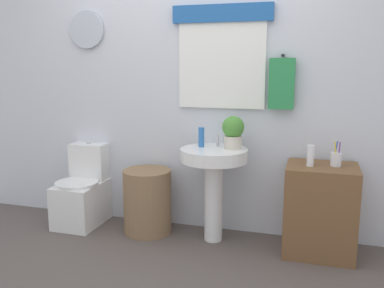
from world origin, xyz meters
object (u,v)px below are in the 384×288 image
Objects in this scene: soap_bottle at (201,137)px; laundry_hamper at (147,201)px; toilet at (83,193)px; toothbrush_cup at (336,159)px; lotion_bottle at (311,156)px; pedestal_sink at (214,171)px; potted_plant at (233,131)px; wooden_cabinet at (320,210)px.

laundry_hamper is at bearing -173.89° from soap_bottle.
toothbrush_cup reaches higher than toilet.
laundry_hamper is 2.99× the size of toothbrush_cup.
lotion_bottle is at bearing -5.93° from soap_bottle.
pedestal_sink is 4.83× the size of lotion_bottle.
laundry_hamper is 0.97m from potted_plant.
soap_bottle is at bearing 0.81° from toilet.
wooden_cabinet is at bearing -0.95° from toilet.
soap_bottle reaches higher than toilet.
toilet is 4.60× the size of lotion_bottle.
toilet is 1.52m from potted_plant.
pedestal_sink is 0.77m from lotion_bottle.
soap_bottle is at bearing 174.07° from lotion_bottle.
pedestal_sink is 2.95× the size of potted_plant.
potted_plant is at bearing 2.20° from soap_bottle.
toothbrush_cup reaches higher than lotion_bottle.
lotion_bottle is at bearing -161.83° from toothbrush_cup.
toilet is at bearing 179.05° from wooden_cabinet.
toothbrush_cup is (0.93, 0.02, 0.15)m from pedestal_sink.
toilet is at bearing 178.41° from pedestal_sink.
toothbrush_cup is (2.17, -0.01, 0.47)m from toilet.
lotion_bottle is 0.87× the size of toothbrush_cup.
wooden_cabinet is 0.90m from potted_plant.
toilet is 2.08m from wooden_cabinet.
lotion_bottle is (0.75, -0.04, 0.18)m from pedestal_sink.
wooden_cabinet is 4.33× the size of lotion_bottle.
toothbrush_cup is at bearing 0.76° from laundry_hamper.
laundry_hamper is 3.42× the size of soap_bottle.
soap_bottle is (-0.12, 0.05, 0.26)m from pedestal_sink.
toothbrush_cup is at bearing 12.38° from wooden_cabinet.
toilet is 0.65m from laundry_hamper.
pedestal_sink reaches higher than laundry_hamper.
toothbrush_cup is (1.05, -0.03, -0.11)m from soap_bottle.
pedestal_sink is at bearing -1.59° from toilet.
toothbrush_cup reaches higher than laundry_hamper.
toilet is 1.33× the size of laundry_hamper.
pedestal_sink is 0.36m from potted_plant.
wooden_cabinet is (0.84, 0.00, -0.25)m from pedestal_sink.
lotion_bottle is (1.33, -0.04, 0.50)m from laundry_hamper.
lotion_bottle is (0.61, -0.10, -0.14)m from potted_plant.
soap_bottle reaches higher than laundry_hamper.
pedestal_sink is 4.78× the size of soap_bottle.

